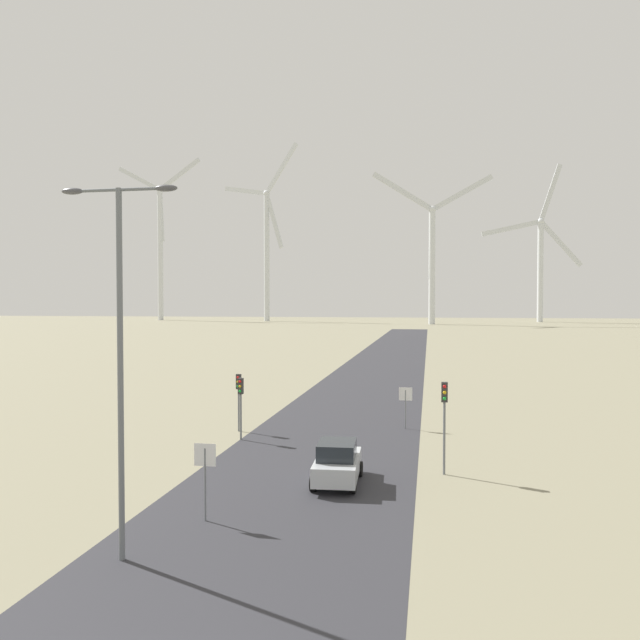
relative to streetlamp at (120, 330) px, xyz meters
The scene contains 12 objects.
road_surface 41.13m from the streetlamp, 84.90° to the left, with size 10.00×240.00×0.01m.
streetlamp is the anchor object (origin of this frame).
stop_sign_near 6.32m from the streetlamp, 70.28° to the left, with size 0.81×0.07×2.77m.
stop_sign_far 23.00m from the streetlamp, 69.92° to the left, with size 0.81×0.07×2.55m.
traffic_light_post_near_left 16.98m from the streetlamp, 94.70° to the left, with size 0.28×0.34×3.50m.
traffic_light_post_near_right 15.34m from the streetlamp, 48.67° to the left, with size 0.28×0.34×4.19m.
traffic_light_post_mid_left 19.19m from the streetlamp, 96.63° to the left, with size 0.28×0.34×3.45m.
car_approaching 12.00m from the streetlamp, 59.53° to the left, with size 2.00×4.19×1.83m.
wind_turbine_far_left 253.78m from the streetlamp, 114.06° to the left, with size 38.27×4.22×67.30m.
wind_turbine_left 232.53m from the streetlamp, 103.77° to the left, with size 35.04×17.73×69.08m.
wind_turbine_center 202.22m from the streetlamp, 87.19° to the left, with size 41.07×8.85×52.32m.
wind_turbine_right 239.26m from the streetlamp, 77.67° to the left, with size 38.16×5.03×60.43m.
Camera 1 is at (5.50, -9.65, 7.80)m, focal length 35.00 mm.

